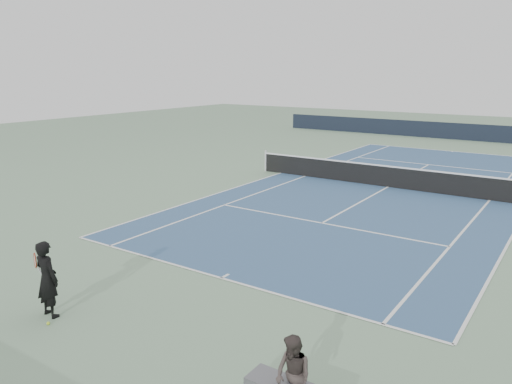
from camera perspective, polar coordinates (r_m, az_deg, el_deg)
The scene contains 6 objects.
ground at distance 22.60m, azimuth 14.84°, elevation 0.53°, with size 80.00×80.00×0.00m, color gray.
court_surface at distance 22.60m, azimuth 14.85°, elevation 0.55°, with size 10.97×23.77×0.01m, color #33537A.
tennis_net at distance 22.50m, azimuth 14.92°, elevation 1.78°, with size 12.90×0.10×1.07m.
windscreen_far at distance 39.64m, azimuth 23.62°, elevation 6.26°, with size 30.00×0.25×1.20m, color black.
tennis_player at distance 11.25m, azimuth -22.76°, elevation -9.14°, with size 0.77×0.46×1.64m.
tennis_ball at distance 11.20m, azimuth -22.66°, elevation -13.68°, with size 0.07×0.07×0.07m, color #C5E02D.
Camera 1 is at (7.09, -20.87, 5.00)m, focal length 35.00 mm.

